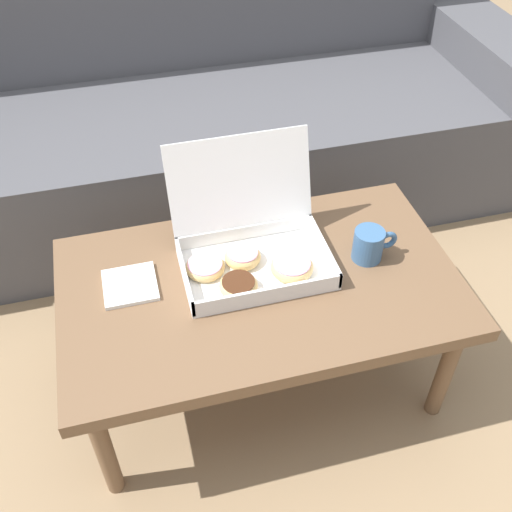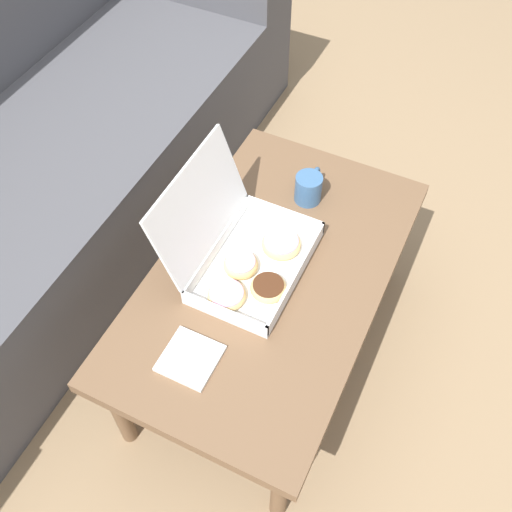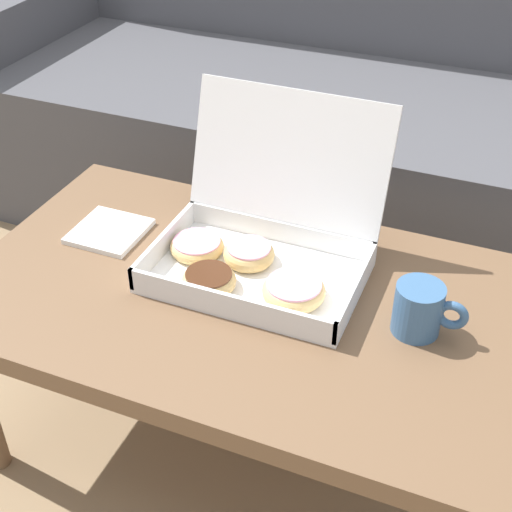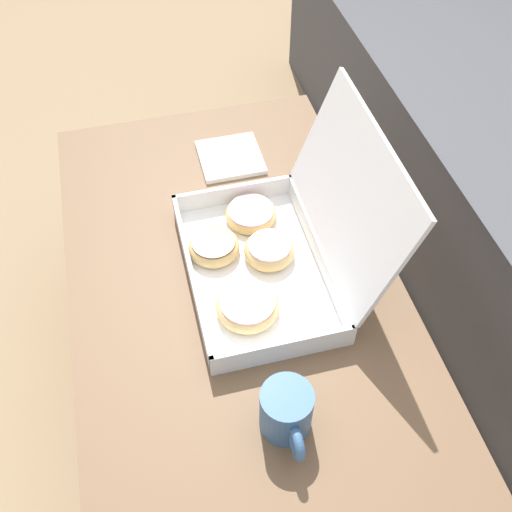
# 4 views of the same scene
# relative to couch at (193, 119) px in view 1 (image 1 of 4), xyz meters

# --- Properties ---
(ground_plane) EXTENTS (12.00, 12.00, 0.00)m
(ground_plane) POSITION_rel_couch_xyz_m (0.00, -0.83, -0.31)
(ground_plane) COLOR #937756
(couch) EXTENTS (2.52, 0.85, 0.94)m
(couch) POSITION_rel_couch_xyz_m (0.00, 0.00, 0.00)
(couch) COLOR #4C4C51
(couch) RESTS_ON ground_plane
(coffee_table) EXTENTS (1.01, 0.60, 0.40)m
(coffee_table) POSITION_rel_couch_xyz_m (0.00, -0.97, 0.05)
(coffee_table) COLOR brown
(coffee_table) RESTS_ON ground_plane
(pastry_box) EXTENTS (0.38, 0.33, 0.28)m
(pastry_box) POSITION_rel_couch_xyz_m (-0.01, -0.90, 0.14)
(pastry_box) COLOR white
(pastry_box) RESTS_ON coffee_table
(coffee_mug) EXTENTS (0.12, 0.08, 0.09)m
(coffee_mug) POSITION_rel_couch_xyz_m (0.30, -0.96, 0.13)
(coffee_mug) COLOR #3D6693
(coffee_mug) RESTS_ON coffee_table
(napkin_stack) EXTENTS (0.13, 0.13, 0.01)m
(napkin_stack) POSITION_rel_couch_xyz_m (-0.32, -0.90, 0.09)
(napkin_stack) COLOR white
(napkin_stack) RESTS_ON coffee_table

